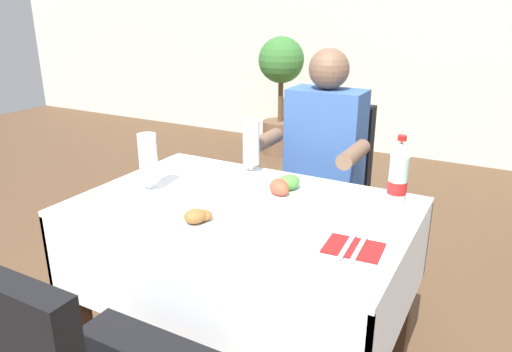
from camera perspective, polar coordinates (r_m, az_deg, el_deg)
main_dining_table at (r=1.85m, az=-1.51°, el=-8.32°), size 1.21×0.81×0.75m
chair_far_diner_seat at (r=2.52m, az=7.66°, el=-1.28°), size 0.44×0.50×0.97m
seated_diner_far at (r=2.36m, az=7.58°, el=1.31°), size 0.50×0.46×1.26m
plate_near_camera at (r=1.64m, az=-6.36°, el=-5.03°), size 0.26×0.26×0.06m
plate_far_diner at (r=1.86m, az=3.08°, el=-1.48°), size 0.25×0.25×0.07m
beer_glass_left at (r=2.08m, az=-0.58°, el=3.58°), size 0.07×0.07×0.23m
beer_glass_middle at (r=1.92m, az=-12.57°, el=1.59°), size 0.07×0.07×0.23m
cola_bottle_primary at (r=1.74m, az=16.42°, el=-0.34°), size 0.07×0.07×0.28m
napkin_cutlery_set at (r=1.49m, az=11.46°, el=-8.29°), size 0.18×0.19×0.01m
potted_plant_corner at (r=4.84m, az=2.95°, el=10.60°), size 0.44×0.44×1.16m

